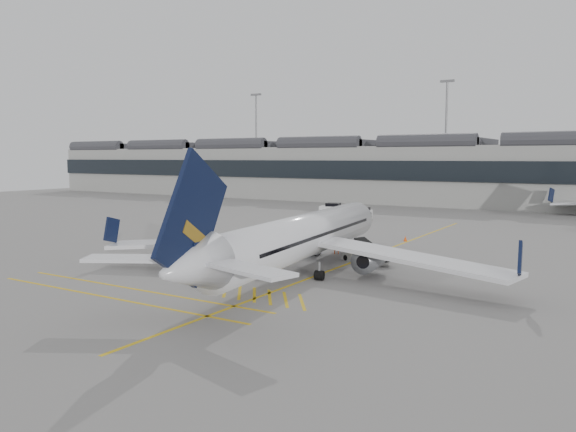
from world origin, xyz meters
The scene contains 17 objects.
ground centered at (0.00, 0.00, 0.00)m, with size 220.00×220.00×0.00m, color gray.
terminal centered at (0.00, 71.93, 6.14)m, with size 200.00×20.45×12.40m.
light_masts centered at (-1.67, 86.00, 14.49)m, with size 113.00×0.60×25.45m.
apron_markings centered at (10.00, 10.00, 0.01)m, with size 0.25×60.00×0.01m, color gold.
airliner_main centered at (8.52, 0.40, 2.77)m, with size 32.25×35.43×9.44m.
belt_loader centered at (10.77, 7.34, 0.61)m, with size 5.19×3.33×2.07m.
baggage_cart_a centered at (5.17, 8.03, 0.97)m, with size 1.94×1.69×1.81m.
baggage_cart_b centered at (3.96, 5.85, 1.05)m, with size 2.19×1.97×1.95m.
baggage_cart_c centered at (-5.55, 3.85, 0.95)m, with size 2.04×1.86×1.77m.
baggage_cart_d centered at (0.61, 1.79, 0.85)m, with size 1.61×1.37×1.59m.
ramp_agent_a centered at (6.96, 9.83, 0.95)m, with size 0.69×0.46×1.90m, color #ED4D0C.
ramp_agent_b centered at (1.51, 5.73, 0.89)m, with size 0.87×0.68×1.79m, color #EA3F0C.
pushback_tug centered at (-5.58, 6.23, 0.64)m, with size 2.92×2.28×1.44m.
safety_cone_nose centered at (9.71, 20.67, 0.28)m, with size 0.41×0.41×0.57m, color #F24C0A.
safety_cone_engine centered at (12.60, 7.12, 0.27)m, with size 0.39×0.39×0.54m, color #F24C0A.
service_van_left centered at (-8.40, 39.29, 0.92)m, with size 4.30×2.74×2.05m.
service_van_mid centered at (-2.58, 37.19, 0.81)m, with size 2.09×3.67×1.81m.
Camera 1 is at (30.06, -36.42, 8.94)m, focal length 35.00 mm.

